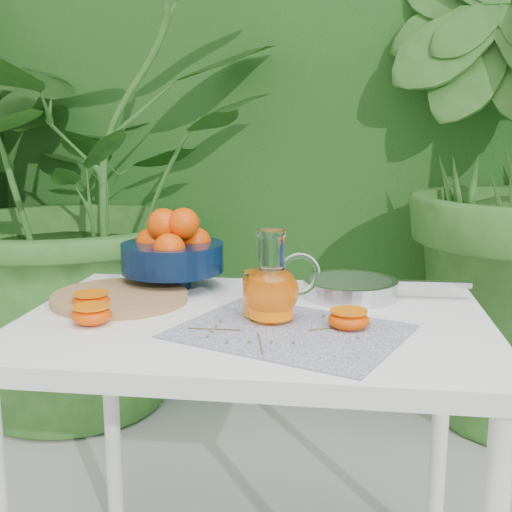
# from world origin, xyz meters

# --- Properties ---
(hedge_backdrop) EXTENTS (8.00, 1.65, 2.50)m
(hedge_backdrop) POSITION_xyz_m (0.06, 2.06, 1.19)
(hedge_backdrop) COLOR #1B4D16
(hedge_backdrop) RESTS_ON ground
(potted_plant_left) EXTENTS (2.64, 2.64, 1.87)m
(potted_plant_left) POSITION_xyz_m (-1.03, 1.15, 0.93)
(potted_plant_left) COLOR #2B6021
(potted_plant_left) RESTS_ON ground
(potted_plant_right) EXTENTS (2.91, 2.91, 2.06)m
(potted_plant_right) POSITION_xyz_m (0.67, 1.22, 1.03)
(potted_plant_right) COLOR #2B6021
(potted_plant_right) RESTS_ON ground
(white_table) EXTENTS (1.00, 0.70, 0.75)m
(white_table) POSITION_xyz_m (-0.13, -0.06, 0.67)
(white_table) COLOR white
(white_table) RESTS_ON ground
(placemat) EXTENTS (0.52, 0.47, 0.00)m
(placemat) POSITION_xyz_m (-0.05, -0.15, 0.75)
(placemat) COLOR #0C1748
(placemat) RESTS_ON white_table
(cutting_board) EXTENTS (0.32, 0.32, 0.02)m
(cutting_board) POSITION_xyz_m (-0.46, 0.02, 0.76)
(cutting_board) COLOR #AE774E
(cutting_board) RESTS_ON white_table
(fruit_bowl) EXTENTS (0.29, 0.29, 0.20)m
(fruit_bowl) POSITION_xyz_m (-0.38, 0.18, 0.84)
(fruit_bowl) COLOR black
(fruit_bowl) RESTS_ON white_table
(juice_pitcher) EXTENTS (0.18, 0.15, 0.19)m
(juice_pitcher) POSITION_xyz_m (-0.09, -0.08, 0.82)
(juice_pitcher) COLOR white
(juice_pitcher) RESTS_ON white_table
(juice_tumbler) EXTENTS (0.07, 0.07, 0.10)m
(juice_tumbler) POSITION_xyz_m (-0.13, -0.06, 0.80)
(juice_tumbler) COLOR white
(juice_tumbler) RESTS_ON white_table
(saute_pan) EXTENTS (0.40, 0.23, 0.04)m
(saute_pan) POSITION_xyz_m (0.07, 0.14, 0.77)
(saute_pan) COLOR #BABABF
(saute_pan) RESTS_ON white_table
(orange_halves) EXTENTS (0.67, 0.20, 0.04)m
(orange_halves) POSITION_xyz_m (-0.30, -0.11, 0.77)
(orange_halves) COLOR #F25D02
(orange_halves) RESTS_ON white_table
(thyme_sprigs) EXTENTS (0.36, 0.25, 0.01)m
(thyme_sprigs) POSITION_xyz_m (-0.08, -0.18, 0.76)
(thyme_sprigs) COLOR brown
(thyme_sprigs) RESTS_ON white_table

